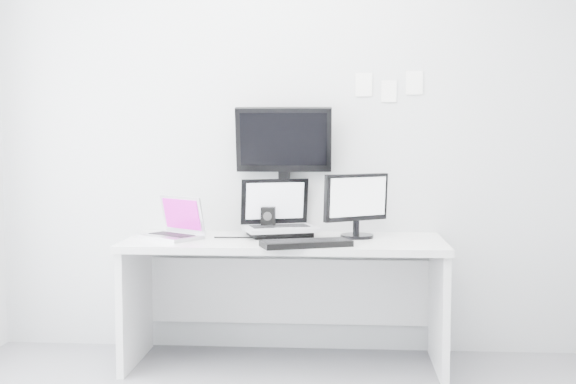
{
  "coord_description": "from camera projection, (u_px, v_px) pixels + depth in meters",
  "views": [
    {
      "loc": [
        0.32,
        -2.94,
        1.33
      ],
      "look_at": [
        0.02,
        1.23,
        1.0
      ],
      "focal_mm": 46.69,
      "sensor_mm": 36.0,
      "label": 1
    }
  ],
  "objects": [
    {
      "name": "back_wall",
      "position": [
        289.0,
        130.0,
        4.54
      ],
      "size": [
        3.6,
        0.0,
        3.6
      ],
      "primitive_type": "plane",
      "rotation": [
        1.57,
        0.0,
        0.0
      ],
      "color": "#B6B9BB",
      "rests_on": "ground"
    },
    {
      "name": "desk",
      "position": [
        285.0,
        302.0,
        4.27
      ],
      "size": [
        1.8,
        0.7,
        0.73
      ],
      "primitive_type": "cube",
      "color": "silver",
      "rests_on": "ground"
    },
    {
      "name": "macbook",
      "position": [
        169.0,
        217.0,
        4.25
      ],
      "size": [
        0.42,
        0.4,
        0.25
      ],
      "primitive_type": "cube",
      "rotation": [
        0.0,
        0.0,
        -0.63
      ],
      "color": "#AFAFB3",
      "rests_on": "desk"
    },
    {
      "name": "speaker",
      "position": [
        268.0,
        221.0,
        4.42
      ],
      "size": [
        0.09,
        0.09,
        0.16
      ],
      "primitive_type": "cube",
      "rotation": [
        0.0,
        0.0,
        -0.09
      ],
      "color": "black",
      "rests_on": "desk"
    },
    {
      "name": "dell_laptop",
      "position": [
        280.0,
        207.0,
        4.34
      ],
      "size": [
        0.49,
        0.44,
        0.34
      ],
      "primitive_type": "cube",
      "rotation": [
        0.0,
        0.0,
        0.34
      ],
      "color": "#A5A7AC",
      "rests_on": "desk"
    },
    {
      "name": "rear_monitor",
      "position": [
        284.0,
        168.0,
        4.5
      ],
      "size": [
        0.58,
        0.22,
        0.78
      ],
      "primitive_type": "cube",
      "rotation": [
        0.0,
        0.0,
        0.03
      ],
      "color": "black",
      "rests_on": "desk"
    },
    {
      "name": "samsung_monitor",
      "position": [
        357.0,
        205.0,
        4.28
      ],
      "size": [
        0.45,
        0.39,
        0.38
      ],
      "primitive_type": "cube",
      "rotation": [
        0.0,
        0.0,
        0.59
      ],
      "color": "black",
      "rests_on": "desk"
    },
    {
      "name": "keyboard",
      "position": [
        306.0,
        243.0,
        3.96
      ],
      "size": [
        0.5,
        0.33,
        0.03
      ],
      "primitive_type": "cube",
      "rotation": [
        0.0,
        0.0,
        0.36
      ],
      "color": "black",
      "rests_on": "desk"
    },
    {
      "name": "mouse",
      "position": [
        334.0,
        243.0,
        3.99
      ],
      "size": [
        0.12,
        0.09,
        0.03
      ],
      "primitive_type": "ellipsoid",
      "rotation": [
        0.0,
        0.0,
        0.31
      ],
      "color": "black",
      "rests_on": "desk"
    },
    {
      "name": "wall_note_0",
      "position": [
        364.0,
        85.0,
        4.48
      ],
      "size": [
        0.1,
        0.0,
        0.14
      ],
      "primitive_type": "cube",
      "color": "white",
      "rests_on": "back_wall"
    },
    {
      "name": "wall_note_1",
      "position": [
        389.0,
        91.0,
        4.47
      ],
      "size": [
        0.09,
        0.0,
        0.13
      ],
      "primitive_type": "cube",
      "color": "white",
      "rests_on": "back_wall"
    },
    {
      "name": "wall_note_2",
      "position": [
        414.0,
        83.0,
        4.46
      ],
      "size": [
        0.1,
        0.0,
        0.14
      ],
      "primitive_type": "cube",
      "color": "white",
      "rests_on": "back_wall"
    }
  ]
}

